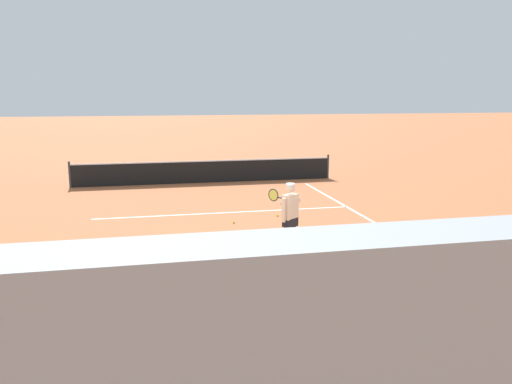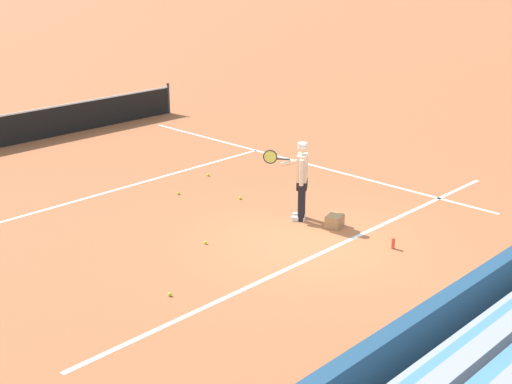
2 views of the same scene
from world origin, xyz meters
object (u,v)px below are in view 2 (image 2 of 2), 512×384
Objects in this scene: tennis_ball_near_player at (178,193)px; tennis_ball_far_right at (240,198)px; tennis_ball_by_box at (205,242)px; tennis_net at (27,126)px; tennis_ball_stray_back at (208,175)px; tennis_ball_toward_net at (170,294)px; tennis_player at (301,180)px; water_bottle at (393,243)px; ball_box_cardboard at (335,221)px.

tennis_ball_near_player is 1.52m from tennis_ball_far_right.
tennis_ball_by_box is 9.82m from tennis_net.
tennis_ball_toward_net is at bearing -138.03° from tennis_ball_stray_back.
tennis_ball_by_box is 1.00× the size of tennis_ball_far_right.
tennis_ball_stray_back is at bearing -76.89° from tennis_net.
tennis_player reaches higher than tennis_ball_by_box.
tennis_ball_far_right is (-0.69, -1.86, 0.00)m from tennis_ball_stray_back.
water_bottle is at bearing -49.56° from tennis_ball_by_box.
tennis_ball_near_player is at bearing 104.23° from tennis_player.
tennis_player reaches higher than tennis_ball_toward_net.
tennis_ball_by_box is (-1.57, -2.69, 0.00)m from tennis_ball_near_player.
tennis_net reaches higher than water_bottle.
tennis_ball_stray_back is 1.00× the size of tennis_ball_toward_net.
tennis_player is 2.03m from tennis_ball_far_right.
tennis_player is 25.98× the size of tennis_ball_near_player.
ball_box_cardboard is at bearing -86.47° from tennis_ball_far_right.
ball_box_cardboard reaches higher than tennis_ball_far_right.
tennis_net is (-0.98, 10.97, 0.36)m from ball_box_cardboard.
tennis_ball_toward_net is at bearing -169.86° from tennis_player.
tennis_ball_far_right is at bearing 90.40° from tennis_player.
tennis_ball_toward_net is at bearing -131.78° from tennis_ball_near_player.
tennis_net reaches higher than tennis_ball_near_player.
tennis_player reaches higher than tennis_net.
tennis_ball_by_box is at bearing -149.53° from tennis_ball_far_right.
ball_box_cardboard is at bearing -76.56° from tennis_ball_near_player.
ball_box_cardboard is at bearing -27.00° from tennis_ball_by_box.
tennis_ball_stray_back and tennis_ball_toward_net have the same top height.
tennis_ball_near_player is at bearing 59.73° from tennis_ball_by_box.
water_bottle reaches higher than tennis_ball_stray_back.
tennis_ball_by_box is at bearing 169.11° from tennis_player.
tennis_ball_far_right is (0.78, -1.30, 0.00)m from tennis_ball_near_player.
ball_box_cardboard reaches higher than water_bottle.
tennis_ball_stray_back is at bearing 83.43° from ball_box_cardboard.
tennis_ball_toward_net is 4.62m from water_bottle.
ball_box_cardboard is 6.06× the size of tennis_ball_toward_net.
ball_box_cardboard is 4.56m from tennis_ball_stray_back.
tennis_player is 2.56m from tennis_ball_by_box.
tennis_ball_toward_net is 0.30× the size of water_bottle.
tennis_ball_near_player and tennis_ball_by_box have the same top height.
tennis_ball_stray_back is at bearing 84.03° from water_bottle.
tennis_ball_near_player is 5.57m from water_bottle.
tennis_ball_far_right is at bearing -84.39° from tennis_net.
tennis_net is at bearing 72.38° from tennis_ball_toward_net.
tennis_ball_stray_back is at bearing 41.97° from tennis_ball_toward_net.
tennis_ball_by_box is 0.30× the size of water_bottle.
tennis_ball_far_right is 0.30× the size of water_bottle.
tennis_ball_stray_back and tennis_ball_by_box have the same top height.
tennis_ball_by_box and tennis_ball_far_right have the same top height.
tennis_net is (-0.81, 8.30, 0.46)m from tennis_ball_far_right.
tennis_player is at bearing 10.14° from tennis_ball_toward_net.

